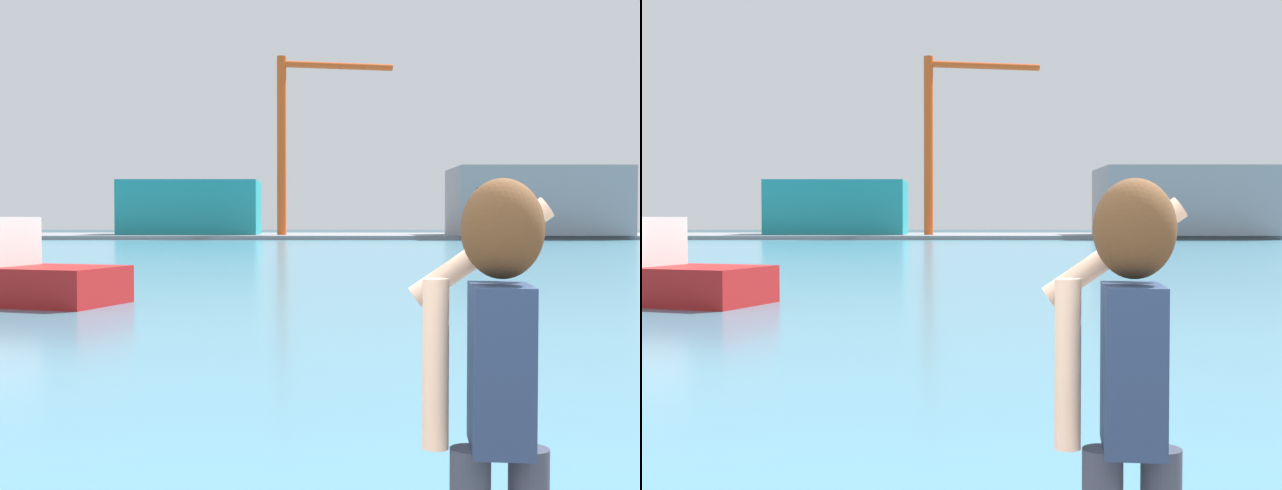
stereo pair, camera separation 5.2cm
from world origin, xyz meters
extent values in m
plane|color=#334751|center=(0.00, 50.00, 0.00)|extent=(220.00, 220.00, 0.00)
cube|color=teal|center=(0.00, 52.00, 0.01)|extent=(140.00, 100.00, 0.02)
cube|color=gray|center=(0.00, 92.00, 0.21)|extent=(140.00, 20.00, 0.42)
cube|color=#1E2D4C|center=(0.45, 0.67, 1.63)|extent=(0.23, 0.36, 0.56)
sphere|color=#E0B293|center=(0.45, 0.67, 2.09)|extent=(0.22, 0.22, 0.22)
ellipsoid|color=#472D19|center=(0.45, 0.65, 2.10)|extent=(0.28, 0.26, 0.34)
cylinder|color=#E0B293|center=(0.23, 0.67, 1.64)|extent=(0.09, 0.09, 0.58)
cylinder|color=#E0B293|center=(0.43, 0.89, 2.01)|extent=(0.53, 0.14, 0.40)
cube|color=black|center=(0.44, 1.01, 2.18)|extent=(0.02, 0.07, 0.14)
cube|color=#B21919|center=(-7.97, 18.84, 0.49)|extent=(6.15, 4.12, 0.94)
cube|color=teal|center=(-14.45, 90.81, 3.38)|extent=(14.98, 8.57, 5.91)
cube|color=gray|center=(22.74, 86.97, 3.98)|extent=(17.57, 11.12, 7.11)
cylinder|color=#D84C19|center=(-4.25, 87.47, 9.92)|extent=(1.00, 1.00, 18.99)
cylinder|color=#D84C19|center=(1.72, 88.61, 18.61)|extent=(12.09, 2.95, 0.70)
camera|label=1|loc=(-0.16, -2.16, 2.14)|focal=47.08mm
camera|label=2|loc=(-0.11, -2.16, 2.14)|focal=47.08mm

